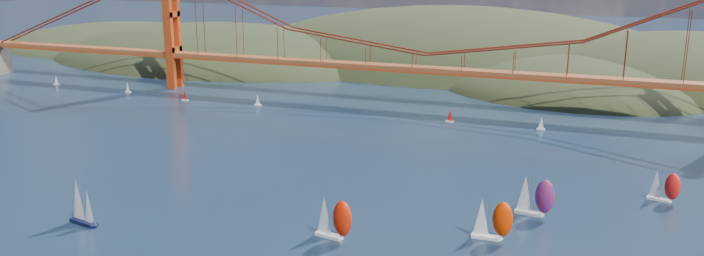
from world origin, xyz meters
The scene contains 13 objects.
headlands centered at (44.95, 278.29, -12.46)m, with size 725.00×225.00×96.00m.
bridge centered at (-1.75, 180.00, 32.23)m, with size 552.00×12.00×55.00m.
sloop_navy centered at (-48.03, 32.58, 5.49)m, with size 8.35×5.42×12.43m.
racer_0 centered at (11.56, 45.11, 5.12)m, with size 9.65×5.10×10.83m.
racer_1 centered at (45.61, 56.72, 4.99)m, with size 9.17×3.72×10.56m.
racer_3 centered at (84.24, 95.93, 4.31)m, with size 8.14×4.95×9.11m.
racer_rwb centered at (53.34, 74.72, 5.16)m, with size 9.71×4.78×10.92m.
distant_boat_0 centered at (-177.69, 166.29, 2.41)m, with size 3.00×2.00×4.70m.
distant_boat_1 centered at (-134.00, 162.76, 2.41)m, with size 3.00×2.00×4.70m.
distant_boat_2 centered at (-100.10, 156.85, 2.41)m, with size 3.00×2.00×4.70m.
distant_boat_3 centered at (-66.35, 159.14, 2.41)m, with size 3.00×2.00×4.70m.
distant_boat_8 centered at (48.22, 158.90, 2.41)m, with size 3.00×2.00×4.70m.
distant_boat_9 centered at (14.86, 158.93, 2.41)m, with size 3.00×2.00×4.70m.
Camera 1 is at (64.50, -89.83, 64.97)m, focal length 35.00 mm.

